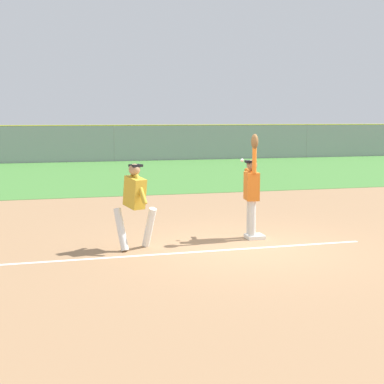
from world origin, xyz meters
The scene contains 12 objects.
ground_plane centered at (0.00, 0.00, 0.00)m, with size 73.33×73.33×0.00m, color #A37A54.
outfield_grass centered at (0.00, 15.23, 0.01)m, with size 49.67×14.70×0.01m, color #478438.
chalk_foul_line centered at (-3.53, -0.17, 0.00)m, with size 12.00×0.10×0.01m, color white.
first_base centered at (0.47, 0.73, 0.04)m, with size 0.38×0.38×0.08m, color white.
fielder centered at (0.38, 0.73, 1.12)m, with size 0.32×0.90×2.28m.
runner centered at (-2.20, 0.40, 1.00)m, with size 0.88×0.81×1.72m.
baseball centered at (0.25, 0.99, 1.69)m, with size 0.07×0.07×0.07m, color white.
outfield_fence centered at (0.00, 22.58, 1.08)m, with size 49.75×0.08×2.15m.
parked_car_tan centered at (-4.99, 26.17, 0.67)m, with size 4.46×2.24×1.25m.
parked_car_black centered at (0.12, 26.83, 0.67)m, with size 4.40×2.12×1.25m.
parked_car_red centered at (5.90, 26.97, 0.67)m, with size 4.43×2.18×1.25m.
parked_car_green centered at (11.67, 26.28, 0.67)m, with size 4.47×2.26×1.25m.
Camera 1 is at (-3.86, -10.42, 2.64)m, focal length 52.04 mm.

